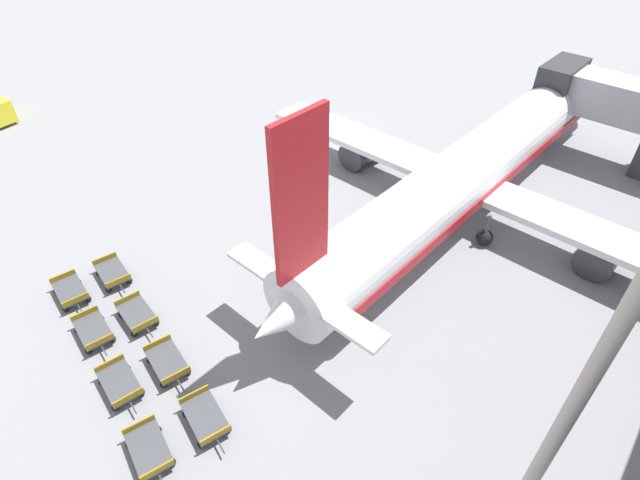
{
  "coord_description": "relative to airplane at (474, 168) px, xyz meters",
  "views": [
    {
      "loc": [
        24.41,
        -30.78,
        20.39
      ],
      "look_at": [
        10.43,
        -14.2,
        2.5
      ],
      "focal_mm": 28.0,
      "sensor_mm": 36.0,
      "label": 1
    }
  ],
  "objects": [
    {
      "name": "baggage_dolly_row_mid_a_col_d",
      "position": [
        -0.93,
        -22.55,
        -2.63
      ],
      "size": [
        3.23,
        2.04,
        0.92
      ],
      "color": "#424449",
      "rests_on": "ground_plane"
    },
    {
      "name": "ground_plane",
      "position": [
        -13.83,
        2.39,
        -3.09
      ],
      "size": [
        500.0,
        500.0,
        0.0
      ],
      "primitive_type": "plane",
      "color": "gray"
    },
    {
      "name": "baggage_dolly_row_mid_a_col_a",
      "position": [
        -12.26,
        -20.03,
        -2.63
      ],
      "size": [
        3.23,
        1.92,
        0.92
      ],
      "color": "#424449",
      "rests_on": "ground_plane"
    },
    {
      "name": "baggage_dolly_row_near_col_b",
      "position": [
        -9.17,
        -23.08,
        -2.63
      ],
      "size": [
        3.23,
        1.9,
        0.92
      ],
      "color": "#424449",
      "rests_on": "ground_plane"
    },
    {
      "name": "baggage_dolly_row_near_col_c",
      "position": [
        -5.35,
        -23.98,
        -2.63
      ],
      "size": [
        3.23,
        1.89,
        0.92
      ],
      "color": "#424449",
      "rests_on": "ground_plane"
    },
    {
      "name": "baggage_dolly_row_mid_a_col_c",
      "position": [
        -4.64,
        -21.81,
        -2.63
      ],
      "size": [
        3.23,
        1.96,
        0.92
      ],
      "color": "#424449",
      "rests_on": "ground_plane"
    },
    {
      "name": "airplane",
      "position": [
        0.0,
        0.0,
        0.0
      ],
      "size": [
        33.13,
        39.79,
        12.7
      ],
      "color": "white",
      "rests_on": "ground_plane"
    },
    {
      "name": "baggage_dolly_row_mid_a_col_b",
      "position": [
        -8.4,
        -20.97,
        -2.63
      ],
      "size": [
        3.23,
        1.86,
        0.92
      ],
      "color": "#424449",
      "rests_on": "ground_plane"
    },
    {
      "name": "baggage_dolly_row_near_col_d",
      "position": [
        -1.58,
        -25.01,
        -2.63
      ],
      "size": [
        3.22,
        2.05,
        0.92
      ],
      "color": "#424449",
      "rests_on": "ground_plane"
    },
    {
      "name": "baggage_dolly_row_near_col_a",
      "position": [
        -12.74,
        -22.38,
        -2.63
      ],
      "size": [
        3.23,
        1.88,
        0.92
      ],
      "color": "#424449",
      "rests_on": "ground_plane"
    }
  ]
}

